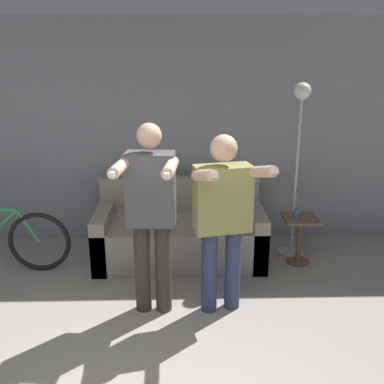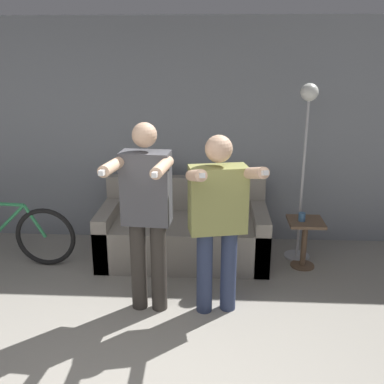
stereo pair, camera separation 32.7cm
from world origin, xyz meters
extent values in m
cube|color=gray|center=(0.00, 3.08, 1.30)|extent=(10.00, 0.05, 2.60)
cube|color=gray|center=(0.37, 2.45, 0.23)|extent=(1.82, 0.88, 0.46)
cube|color=gray|center=(0.37, 2.82, 0.66)|extent=(1.82, 0.14, 0.39)
cube|color=gray|center=(-0.46, 2.45, 0.30)|extent=(0.16, 0.88, 0.60)
cube|color=gray|center=(1.20, 2.45, 0.30)|extent=(0.16, 0.88, 0.60)
cylinder|color=#38332D|center=(0.04, 1.45, 0.41)|extent=(0.14, 0.14, 0.83)
cylinder|color=#38332D|center=(0.22, 1.44, 0.41)|extent=(0.14, 0.14, 0.83)
cube|color=#4C4C51|center=(0.13, 1.44, 1.14)|extent=(0.42, 0.25, 0.62)
sphere|color=#D8AD8C|center=(0.13, 1.44, 1.59)|extent=(0.21, 0.21, 0.21)
cylinder|color=#D8AD8C|center=(-0.08, 1.21, 1.39)|extent=(0.13, 0.51, 0.12)
cube|color=white|center=(-0.10, 0.96, 1.41)|extent=(0.05, 0.12, 0.04)
cylinder|color=#D8AD8C|center=(0.30, 1.18, 1.39)|extent=(0.13, 0.51, 0.12)
cube|color=white|center=(0.28, 0.93, 1.41)|extent=(0.05, 0.12, 0.04)
cylinder|color=#2D3856|center=(0.62, 1.42, 0.38)|extent=(0.14, 0.14, 0.76)
cylinder|color=#2D3856|center=(0.83, 1.47, 0.38)|extent=(0.14, 0.14, 0.76)
cube|color=#8C8E4C|center=(0.73, 1.44, 1.05)|extent=(0.51, 0.31, 0.57)
sphere|color=#D8AD8C|center=(0.73, 1.44, 1.48)|extent=(0.23, 0.23, 0.23)
cylinder|color=#D8AD8C|center=(0.56, 1.16, 1.33)|extent=(0.19, 0.51, 0.22)
cube|color=white|center=(0.61, 0.93, 1.40)|extent=(0.06, 0.13, 0.07)
cylinder|color=#D8AD8C|center=(1.00, 1.26, 1.33)|extent=(0.19, 0.51, 0.22)
cube|color=white|center=(1.05, 1.02, 1.40)|extent=(0.06, 0.13, 0.07)
ellipsoid|color=tan|center=(-0.07, 2.82, 0.92)|extent=(0.36, 0.12, 0.14)
sphere|color=tan|center=(0.09, 2.82, 0.97)|extent=(0.11, 0.11, 0.11)
ellipsoid|color=tan|center=(-0.26, 2.84, 0.88)|extent=(0.20, 0.04, 0.04)
cone|color=tan|center=(0.07, 2.80, 1.01)|extent=(0.03, 0.03, 0.03)
cone|color=tan|center=(0.07, 2.84, 1.01)|extent=(0.03, 0.03, 0.03)
cylinder|color=#B2B2B7|center=(1.64, 2.57, 0.01)|extent=(0.28, 0.28, 0.02)
cylinder|color=#B2B2B7|center=(1.64, 2.57, 0.89)|extent=(0.03, 0.03, 1.78)
sphere|color=white|center=(1.64, 2.57, 1.83)|extent=(0.18, 0.18, 0.18)
cylinder|color=brown|center=(1.66, 2.34, 0.01)|extent=(0.26, 0.26, 0.02)
cylinder|color=brown|center=(1.66, 2.34, 0.25)|extent=(0.06, 0.06, 0.50)
cube|color=brown|center=(1.66, 2.34, 0.51)|extent=(0.37, 0.37, 0.03)
cylinder|color=#3D6693|center=(1.62, 2.32, 0.57)|extent=(0.07, 0.07, 0.09)
torus|color=black|center=(-1.10, 2.23, 0.33)|extent=(0.65, 0.05, 0.65)
cylinder|color=#338E56|center=(-1.49, 2.23, 0.50)|extent=(0.42, 0.04, 0.40)
cylinder|color=#338E56|center=(-1.53, 2.23, 0.69)|extent=(0.46, 0.04, 0.05)
cylinder|color=#338E56|center=(-1.20, 2.23, 0.50)|extent=(0.23, 0.04, 0.38)
camera|label=1|loc=(0.38, -2.11, 2.26)|focal=42.00mm
camera|label=2|loc=(0.70, -2.11, 2.26)|focal=42.00mm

